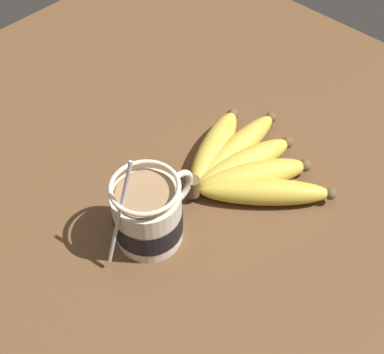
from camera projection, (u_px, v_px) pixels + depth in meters
The scene contains 3 objects.
table at pixel (174, 222), 75.53cm from camera, with size 112.22×112.22×3.36cm.
coffee_mug at pixel (147, 213), 68.84cm from camera, with size 15.45×9.10×16.04cm.
banana_bunch at pixel (242, 165), 77.67cm from camera, with size 21.28×23.60×4.30cm.
Camera 1 is at (-30.62, -32.51, 62.98)cm, focal length 50.00 mm.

